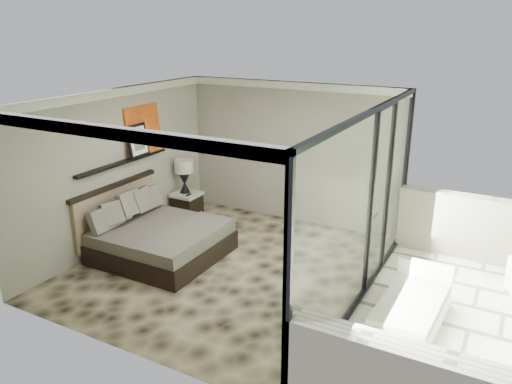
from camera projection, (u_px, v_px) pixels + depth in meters
The scene contains 13 objects.
floor at pixel (226, 267), 8.27m from camera, with size 5.00×5.00×0.00m, color black.
ceiling at pixel (223, 98), 7.38m from camera, with size 4.50×5.00×0.02m, color silver.
back_wall at pixel (291, 153), 9.90m from camera, with size 4.50×0.02×2.80m, color gray.
left_wall at pixel (118, 168), 8.84m from camera, with size 0.02×5.00×2.80m, color gray.
glass_wall at pixel (364, 212), 6.80m from camera, with size 0.08×5.00×2.80m, color white.
terrace_slab at pixel (468, 334), 6.59m from camera, with size 3.00×5.00×0.12m, color beige.
picture_ledge at pixel (124, 162), 8.87m from camera, with size 0.12×2.20×0.05m, color black.
bed at pixel (157, 237), 8.63m from camera, with size 2.02×1.95×1.11m.
nightstand at pixel (187, 204), 10.38m from camera, with size 0.54×0.54×0.54m, color black.
table_lamp at pixel (184, 172), 10.19m from camera, with size 0.38×0.38×0.70m.
abstract_canvas at pixel (143, 130), 9.22m from camera, with size 0.04×0.90×0.90m, color #B4250F.
framed_print at pixel (138, 141), 9.04m from camera, with size 0.03×0.50×0.60m, color black.
lounger at pixel (411, 309), 6.70m from camera, with size 0.84×1.58×0.60m.
Camera 1 is at (3.99, -6.30, 3.82)m, focal length 35.00 mm.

